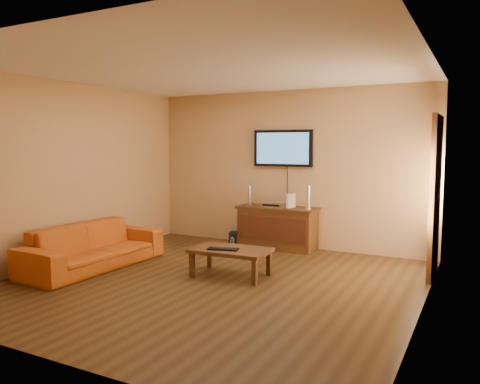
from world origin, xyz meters
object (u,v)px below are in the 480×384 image
Objects in this scene: keyboard at (223,249)px; bottle at (232,243)px; speaker_right at (308,198)px; speaker_left at (249,196)px; coffee_table at (231,252)px; game_console at (291,201)px; television at (283,148)px; media_console at (277,228)px; subwoofer at (236,239)px; av_receiver at (274,204)px; sofa at (93,239)px.

bottle is at bearing 114.73° from keyboard.
speaker_left is at bearing 178.05° from speaker_right.
game_console is at bearing 86.19° from coffee_table.
television is 2.44× the size of keyboard.
game_console reaches higher than coffee_table.
bottle is at bearing -109.82° from speaker_left.
media_console is 1.87m from coffee_table.
keyboard reaches higher than subwoofer.
speaker_right is 1.60× the size of game_console.
bottle is (-0.79, 1.50, -0.23)m from coffee_table.
game_console reaches higher than keyboard.
game_console is 1.23m from subwoofer.
av_receiver is at bearing -3.22° from speaker_left.
speaker_left is at bearing 178.60° from av_receiver.
speaker_left is 0.88m from bottle.
keyboard is at bearing -76.13° from sofa.
av_receiver is 0.94m from subwoofer.
subwoofer is (-1.30, -0.06, -0.78)m from speaker_right.
av_receiver is (1.79, 2.38, 0.34)m from sofa.
sofa is 3.21m from game_console.
sofa is (-1.97, -0.52, 0.09)m from coffee_table.
av_receiver is 1.52× the size of game_console.
game_console is at bearing -12.33° from subwoofer.
keyboard reaches higher than bottle.
speaker_left is 0.78m from game_console.
television reaches higher than subwoofer.
television reaches higher than media_console.
speaker_left is at bearing 7.14° from subwoofer.
speaker_left is 1.64× the size of bottle.
sofa is at bearing -165.09° from coffee_table.
game_console is 0.55× the size of keyboard.
keyboard is (0.81, -1.89, 0.27)m from subwoofer.
speaker_left reaches higher than coffee_table.
coffee_table is 4.51× the size of subwoofer.
keyboard is (0.12, -1.96, -0.37)m from av_receiver.
game_console is at bearing 22.13° from bottle.
coffee_table is (0.12, -1.87, -0.03)m from media_console.
subwoofer is (-0.75, -0.08, -0.24)m from media_console.
bottle is at bearing -93.45° from subwoofer.
television is at bearing -33.72° from sofa.
subwoofer is (-0.87, 1.78, -0.21)m from coffee_table.
speaker_left is 1.10m from speaker_right.
speaker_right reaches higher than bottle.
speaker_left is at bearing -160.22° from game_console.
speaker_left is 0.79m from subwoofer.
av_receiver is 2.00m from keyboard.
av_receiver is (-0.62, 0.01, -0.14)m from speaker_right.
sofa is at bearing -120.10° from bottle.
speaker_right is 0.32m from game_console.
coffee_table reaches higher than subwoofer.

